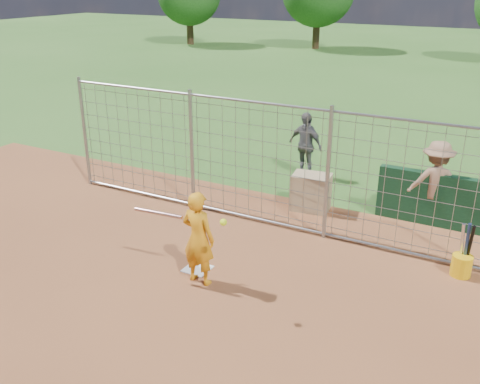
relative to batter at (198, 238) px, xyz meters
The scene contains 11 objects.
ground 0.98m from the batter, 115.72° to the left, with size 100.00×100.00×0.00m, color #2D591E.
infield_dirt 2.63m from the batter, 95.64° to the right, with size 18.00×18.00×0.00m, color brown.
home_plate 0.89m from the batter, 128.38° to the left, with size 0.43×0.43×0.02m, color silver.
dugout_wall 5.19m from the batter, 52.50° to the left, with size 2.60×0.20×1.10m, color #11381E.
batter is the anchor object (origin of this frame).
bystander_b 5.53m from the batter, 93.97° to the left, with size 0.97×0.40×1.65m, color #59585D.
bystander_c 5.12m from the batter, 54.95° to the left, with size 1.12×0.65×1.74m, color #8F684E.
equipment_bin 3.71m from the batter, 81.72° to the left, with size 0.80×0.55×0.80m, color tan.
equipment_in_play 0.62m from the batter, 131.76° to the right, with size 1.82×0.36×0.32m.
bucket_with_bats 4.45m from the batter, 30.90° to the left, with size 0.34×0.35×0.98m.
backstop_fence 2.56m from the batter, 95.59° to the left, with size 9.08×0.08×2.60m.
Camera 1 is at (4.49, -6.95, 4.73)m, focal length 40.00 mm.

